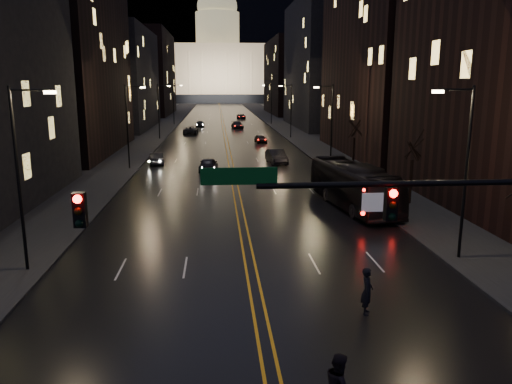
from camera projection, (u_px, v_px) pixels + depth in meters
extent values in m
plane|color=black|center=(272.00, 379.00, 15.68)|extent=(900.00, 900.00, 0.00)
cube|color=black|center=(221.00, 116.00, 142.30)|extent=(20.00, 320.00, 0.02)
cube|color=black|center=(172.00, 116.00, 141.20)|extent=(8.00, 320.00, 0.16)
cube|color=black|center=(270.00, 116.00, 143.38)|extent=(8.00, 320.00, 0.16)
cube|color=orange|center=(221.00, 116.00, 142.30)|extent=(0.62, 320.00, 0.01)
cube|color=black|center=(63.00, 44.00, 63.66)|extent=(12.00, 30.00, 28.00)
cube|color=black|center=(120.00, 79.00, 101.53)|extent=(12.00, 34.00, 20.00)
cube|color=black|center=(150.00, 74.00, 147.86)|extent=(12.00, 40.00, 24.00)
cube|color=black|center=(396.00, 2.00, 61.98)|extent=(12.00, 30.00, 38.00)
cube|color=black|center=(323.00, 64.00, 104.16)|extent=(12.00, 34.00, 26.00)
cube|color=black|center=(290.00, 77.00, 151.34)|extent=(12.00, 40.00, 22.00)
cube|color=black|center=(269.00, 8.00, 375.10)|extent=(520.00, 60.00, 130.00)
cube|color=black|center=(219.00, 98.00, 258.76)|extent=(90.00, 50.00, 4.00)
cube|color=#E5BE84|center=(218.00, 70.00, 255.78)|extent=(80.00, 36.00, 24.00)
cylinder|color=beige|center=(218.00, 29.00, 251.53)|extent=(22.00, 22.00, 16.00)
ellipsoid|color=beige|center=(217.00, 6.00, 249.19)|extent=(20.00, 20.00, 17.00)
cylinder|color=black|center=(458.00, 183.00, 14.79)|extent=(12.00, 0.18, 0.18)
cube|color=black|center=(80.00, 210.00, 14.06)|extent=(0.35, 0.30, 1.00)
cube|color=black|center=(391.00, 204.00, 14.76)|extent=(0.35, 0.30, 1.00)
sphere|color=#FF0705|center=(77.00, 199.00, 13.81)|extent=(0.24, 0.24, 0.24)
sphere|color=#FF0705|center=(394.00, 194.00, 14.51)|extent=(0.24, 0.24, 0.24)
cube|color=#053F14|center=(239.00, 176.00, 14.22)|extent=(2.20, 0.06, 0.50)
cylinder|color=black|center=(466.00, 176.00, 25.32)|extent=(0.16, 0.16, 9.00)
cylinder|color=black|center=(456.00, 90.00, 24.34)|extent=(1.80, 0.10, 0.10)
cube|color=#FFDA99|center=(438.00, 92.00, 24.29)|extent=(0.50, 0.25, 0.15)
cylinder|color=black|center=(19.00, 183.00, 23.61)|extent=(0.16, 0.16, 9.00)
cylinder|color=black|center=(30.00, 90.00, 22.76)|extent=(1.80, 0.10, 0.10)
cube|color=#FFDA99|center=(50.00, 92.00, 22.86)|extent=(0.50, 0.25, 0.15)
cylinder|color=black|center=(332.00, 126.00, 54.54)|extent=(0.16, 0.16, 9.00)
cylinder|color=black|center=(325.00, 86.00, 53.56)|extent=(1.80, 0.10, 0.10)
cube|color=#FFDA99|center=(316.00, 87.00, 53.51)|extent=(0.50, 0.25, 0.15)
cylinder|color=black|center=(127.00, 128.00, 52.83)|extent=(0.16, 0.16, 9.00)
cylinder|color=black|center=(134.00, 86.00, 51.98)|extent=(1.80, 0.10, 0.10)
cube|color=#FFDA99|center=(143.00, 87.00, 52.08)|extent=(0.50, 0.25, 0.15)
cylinder|color=black|center=(291.00, 112.00, 83.76)|extent=(0.16, 0.16, 9.00)
cylinder|color=black|center=(286.00, 85.00, 82.78)|extent=(1.80, 0.10, 0.10)
cube|color=#FFDA99|center=(281.00, 86.00, 82.73)|extent=(0.50, 0.25, 0.15)
cylinder|color=black|center=(159.00, 112.00, 82.05)|extent=(0.16, 0.16, 9.00)
cylinder|color=black|center=(163.00, 85.00, 81.20)|extent=(1.80, 0.10, 0.10)
cube|color=#FFDA99|center=(169.00, 86.00, 81.30)|extent=(0.50, 0.25, 0.15)
cylinder|color=black|center=(271.00, 104.00, 112.98)|extent=(0.16, 0.16, 9.00)
cylinder|color=black|center=(268.00, 85.00, 112.00)|extent=(1.80, 0.10, 0.10)
cube|color=#FFDA99|center=(264.00, 85.00, 111.95)|extent=(0.50, 0.25, 0.15)
cylinder|color=black|center=(174.00, 105.00, 111.27)|extent=(0.16, 0.16, 9.00)
cylinder|color=black|center=(177.00, 85.00, 110.43)|extent=(1.80, 0.10, 0.10)
cube|color=#FFDA99|center=(181.00, 85.00, 110.52)|extent=(0.50, 0.25, 0.15)
cylinder|color=black|center=(410.00, 183.00, 37.75)|extent=(0.24, 0.24, 3.50)
cylinder|color=black|center=(353.00, 154.00, 53.34)|extent=(0.24, 0.24, 3.50)
imported|color=black|center=(353.00, 186.00, 37.16)|extent=(4.28, 12.06, 3.29)
imported|color=black|center=(208.00, 164.00, 52.48)|extent=(2.19, 4.59, 1.51)
imported|color=black|center=(157.00, 159.00, 57.03)|extent=(2.02, 4.37, 1.39)
imported|color=black|center=(191.00, 130.00, 91.81)|extent=(2.71, 5.31, 1.44)
imported|color=black|center=(200.00, 124.00, 106.62)|extent=(1.83, 4.45, 1.29)
imported|color=black|center=(276.00, 157.00, 57.53)|extent=(2.25, 5.18, 1.66)
imported|color=black|center=(261.00, 139.00, 77.73)|extent=(1.93, 4.02, 1.32)
imported|color=black|center=(237.00, 125.00, 102.66)|extent=(2.62, 5.19, 1.44)
imported|color=black|center=(241.00, 116.00, 131.28)|extent=(2.33, 4.94, 1.36)
imported|color=black|center=(367.00, 291.00, 19.90)|extent=(0.66, 0.82, 1.95)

